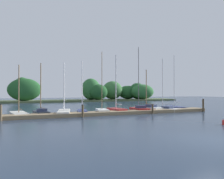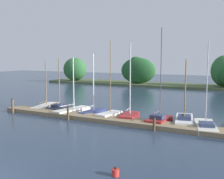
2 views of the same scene
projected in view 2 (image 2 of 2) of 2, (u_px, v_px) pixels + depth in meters
name	position (u px, v px, depth m)	size (l,w,h in m)	color
dock_pier	(114.00, 120.00, 22.47)	(23.41, 1.80, 0.35)	#847051
far_shore	(212.00, 75.00, 47.29)	(60.25, 8.00, 5.91)	#4C5B38
sailboat_0	(46.00, 106.00, 28.91)	(2.14, 4.51, 5.14)	silver
sailboat_1	(59.00, 107.00, 27.63)	(1.59, 3.60, 5.36)	#232833
sailboat_2	(73.00, 110.00, 26.06)	(1.93, 4.42, 5.44)	silver
sailboat_3	(93.00, 111.00, 25.52)	(1.45, 3.34, 5.77)	navy
sailboat_4	(110.00, 114.00, 24.10)	(1.57, 2.94, 6.90)	white
sailboat_5	(130.00, 115.00, 23.47)	(1.58, 3.01, 6.68)	maroon
sailboat_6	(159.00, 120.00, 21.89)	(1.55, 3.10, 7.77)	maroon
sailboat_7	(184.00, 119.00, 21.99)	(2.13, 4.37, 5.25)	white
sailboat_8	(206.00, 125.00, 20.34)	(2.33, 4.45, 6.62)	silver
mooring_piling_0	(13.00, 106.00, 26.34)	(0.27, 0.27, 1.39)	brown
mooring_piling_1	(68.00, 113.00, 23.14)	(0.23, 0.23, 1.19)	#4C3D28
mooring_piling_2	(154.00, 124.00, 19.65)	(0.23, 0.23, 1.02)	#4C3D28
channel_buoy_0	(115.00, 172.00, 12.18)	(0.35, 0.35, 0.45)	red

